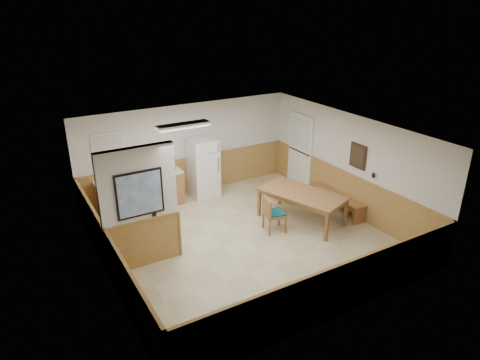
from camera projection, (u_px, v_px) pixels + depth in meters
ground at (244, 239)px, 9.65m from camera, size 6.00×6.00×0.00m
ceiling at (245, 132)px, 8.68m from camera, size 6.00×6.00×0.02m
back_wall at (188, 150)px, 11.56m from camera, size 6.00×0.02×2.50m
right_wall at (349, 164)px, 10.56m from camera, size 0.02×6.00×2.50m
left_wall at (103, 222)px, 7.78m from camera, size 0.02×6.00×2.50m
wainscot_back at (190, 176)px, 11.83m from camera, size 6.00×0.04×1.00m
wainscot_right at (345, 192)px, 10.84m from camera, size 0.04×6.00×1.00m
wainscot_left at (109, 257)px, 8.07m from camera, size 0.04×6.00×1.00m
partition_wall at (140, 209)px, 8.29m from camera, size 1.50×0.20×2.50m
kitchen_counter at (151, 190)px, 11.05m from camera, size 2.20×0.61×1.00m
exterior_door at (300, 150)px, 12.13m from camera, size 0.07×1.02×2.15m
kitchen_window at (109, 152)px, 10.45m from camera, size 0.80×0.04×1.00m
wall_painting at (358, 156)px, 10.19m from camera, size 0.04×0.50×0.60m
fluorescent_fixture at (183, 125)px, 9.37m from camera, size 1.20×0.30×0.09m
refrigerator at (203, 168)px, 11.56m from camera, size 0.71×0.72×1.61m
dining_table at (302, 196)px, 10.21m from camera, size 1.62×2.23×0.75m
dining_bench at (337, 197)px, 10.88m from camera, size 0.43×1.77×0.45m
dining_chair at (271, 212)px, 9.81m from camera, size 0.71×0.55×0.85m
fire_extinguisher at (173, 163)px, 11.09m from camera, size 0.12×0.12×0.41m
soap_bottle at (116, 176)px, 10.45m from camera, size 0.08×0.08×0.21m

